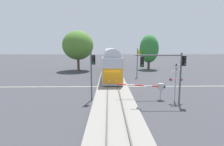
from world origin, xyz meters
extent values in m
plane|color=#3D3D42|center=(0.00, 0.00, 0.00)|extent=(220.00, 220.00, 0.00)
cube|color=beige|center=(0.00, 0.00, 0.00)|extent=(44.00, 0.20, 0.01)
cube|color=gray|center=(0.00, 0.00, 0.09)|extent=(4.40, 80.00, 0.18)
cube|color=#56514C|center=(-0.72, 0.00, 0.25)|extent=(0.10, 80.00, 0.14)
cube|color=#56514C|center=(0.72, 0.00, 0.25)|extent=(0.10, 80.00, 0.14)
cube|color=#B2B7C1|center=(0.00, 7.19, 2.27)|extent=(3.00, 16.38, 3.90)
cube|color=orange|center=(0.00, -1.02, 1.69)|extent=(2.76, 0.08, 2.15)
cylinder|color=#B2B7C1|center=(0.00, 7.19, 4.10)|extent=(2.76, 14.75, 2.76)
sphere|color=#F4F2CC|center=(-0.50, -1.03, 1.00)|extent=(0.24, 0.24, 0.24)
sphere|color=#F4F2CC|center=(0.50, -1.03, 1.00)|extent=(0.24, 0.24, 0.24)
cube|color=silver|center=(0.00, 27.19, 2.62)|extent=(3.00, 21.81, 4.60)
cube|color=black|center=(1.51, 27.19, 2.92)|extent=(0.04, 19.63, 0.90)
cube|color=gold|center=(1.52, 27.19, 1.47)|extent=(0.04, 20.06, 0.36)
cube|color=silver|center=(0.00, 49.90, 2.62)|extent=(3.00, 21.81, 4.60)
cube|color=black|center=(1.51, 49.90, 2.92)|extent=(0.04, 19.63, 0.90)
cube|color=gold|center=(1.52, 49.90, 1.47)|extent=(0.04, 20.06, 0.36)
cylinder|color=#B7B7BC|center=(5.17, -6.62, 0.55)|extent=(0.14, 0.14, 1.10)
cube|color=#B7B7BC|center=(5.17, -6.62, 1.45)|extent=(0.56, 0.40, 0.70)
sphere|color=black|center=(5.52, -6.62, 1.45)|extent=(0.36, 0.36, 0.36)
cylinder|color=red|center=(4.69, -6.62, 1.48)|extent=(0.96, 0.12, 0.18)
cylinder|color=white|center=(3.73, -6.62, 1.54)|extent=(0.96, 0.12, 0.18)
cylinder|color=red|center=(2.77, -6.62, 1.60)|extent=(0.96, 0.12, 0.18)
cylinder|color=white|center=(1.82, -6.62, 1.66)|extent=(0.96, 0.12, 0.18)
cylinder|color=red|center=(0.86, -6.62, 1.72)|extent=(0.96, 0.12, 0.18)
sphere|color=red|center=(0.38, -6.62, 1.75)|extent=(0.14, 0.14, 0.14)
cylinder|color=#B2B2B7|center=(6.51, -7.31, 1.92)|extent=(0.14, 0.14, 3.84)
cube|color=white|center=(6.51, -7.33, 3.49)|extent=(0.98, 0.05, 0.98)
cube|color=white|center=(6.51, -7.33, 3.49)|extent=(0.98, 0.05, 0.98)
cube|color=#B2B2B7|center=(6.51, -7.31, 2.38)|extent=(1.10, 0.08, 0.08)
cylinder|color=black|center=(5.96, -7.41, 2.38)|extent=(0.26, 0.18, 0.26)
cylinder|color=black|center=(7.06, -7.41, 2.38)|extent=(0.26, 0.18, 0.26)
sphere|color=red|center=(5.96, -7.51, 2.38)|extent=(0.20, 0.20, 0.20)
sphere|color=red|center=(7.06, -7.51, 2.38)|extent=(0.20, 0.20, 0.20)
cone|color=black|center=(6.51, -7.31, 3.96)|extent=(0.28, 0.28, 0.22)
cylinder|color=#4C4C51|center=(4.94, 8.46, 2.74)|extent=(0.16, 0.16, 5.47)
cube|color=gold|center=(5.22, 8.46, 4.67)|extent=(0.34, 0.26, 1.00)
sphere|color=#262626|center=(5.22, 8.31, 4.99)|extent=(0.20, 0.20, 0.20)
cylinder|color=gold|center=(5.22, 8.28, 4.99)|extent=(0.24, 0.10, 0.24)
sphere|color=#262626|center=(5.22, 8.31, 4.67)|extent=(0.20, 0.20, 0.20)
cylinder|color=gold|center=(5.22, 8.28, 4.67)|extent=(0.24, 0.10, 0.24)
sphere|color=green|center=(5.22, 8.31, 4.35)|extent=(0.20, 0.20, 0.20)
cylinder|color=gold|center=(5.22, 8.28, 4.35)|extent=(0.24, 0.10, 0.24)
cylinder|color=#4C4C51|center=(6.66, -8.17, 2.61)|extent=(0.16, 0.16, 5.22)
cube|color=black|center=(6.94, -8.17, 4.42)|extent=(0.34, 0.26, 1.00)
sphere|color=#262626|center=(6.94, -8.32, 4.74)|extent=(0.20, 0.20, 0.20)
cylinder|color=black|center=(6.94, -8.35, 4.74)|extent=(0.24, 0.10, 0.24)
sphere|color=#262626|center=(6.94, -8.32, 4.42)|extent=(0.20, 0.20, 0.20)
cylinder|color=black|center=(6.94, -8.35, 4.42)|extent=(0.24, 0.10, 0.24)
sphere|color=green|center=(6.94, -8.32, 4.10)|extent=(0.20, 0.20, 0.20)
cylinder|color=black|center=(6.94, -8.35, 4.10)|extent=(0.24, 0.10, 0.24)
cylinder|color=#4C4C51|center=(4.36, -8.17, 4.97)|extent=(4.60, 0.12, 0.12)
cube|color=black|center=(2.75, -8.17, 4.32)|extent=(0.34, 0.26, 1.00)
sphere|color=#262626|center=(2.75, -8.32, 4.64)|extent=(0.20, 0.20, 0.20)
cylinder|color=black|center=(2.75, -8.35, 4.64)|extent=(0.24, 0.10, 0.24)
sphere|color=#262626|center=(2.75, -8.32, 4.32)|extent=(0.20, 0.20, 0.20)
cylinder|color=black|center=(2.75, -8.35, 4.32)|extent=(0.24, 0.10, 0.24)
sphere|color=green|center=(2.75, -8.32, 4.00)|extent=(0.20, 0.20, 0.20)
cylinder|color=black|center=(2.75, -8.35, 4.00)|extent=(0.24, 0.10, 0.24)
cylinder|color=#4C4C51|center=(-2.43, -6.78, 2.62)|extent=(0.16, 0.16, 5.24)
cube|color=black|center=(-2.15, -6.78, 4.44)|extent=(0.34, 0.26, 1.00)
sphere|color=#262626|center=(-2.15, -6.93, 4.76)|extent=(0.20, 0.20, 0.20)
cylinder|color=black|center=(-2.15, -6.96, 4.76)|extent=(0.24, 0.10, 0.24)
sphere|color=#262626|center=(-2.15, -6.93, 4.44)|extent=(0.20, 0.20, 0.20)
cylinder|color=black|center=(-2.15, -6.96, 4.44)|extent=(0.24, 0.10, 0.24)
sphere|color=green|center=(-2.15, -6.93, 4.12)|extent=(0.20, 0.20, 0.20)
cylinder|color=black|center=(-2.15, -6.96, 4.12)|extent=(0.24, 0.10, 0.24)
cylinder|color=brown|center=(9.74, 20.04, 1.30)|extent=(0.63, 0.63, 2.59)
ellipsoid|color=#2D7533|center=(9.74, 20.04, 5.24)|extent=(4.78, 4.78, 7.06)
cylinder|color=brown|center=(-7.93, 18.08, 1.75)|extent=(0.58, 0.58, 3.50)
ellipsoid|color=#4C7A2D|center=(-7.93, 18.08, 6.11)|extent=(7.37, 7.37, 6.97)
camera|label=1|loc=(-0.59, -25.95, 5.85)|focal=28.96mm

